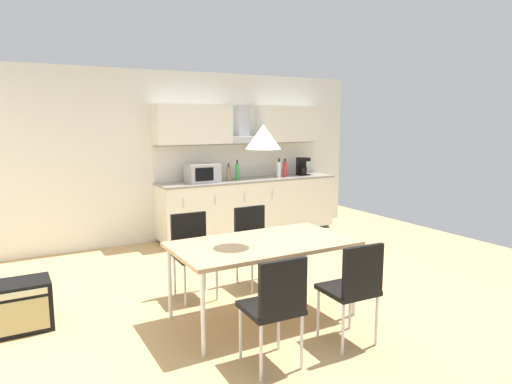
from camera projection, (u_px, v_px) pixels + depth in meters
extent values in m
cube|color=tan|center=(270.00, 298.00, 4.78)|extent=(7.97, 8.34, 0.02)
cube|color=silver|center=(175.00, 156.00, 7.01)|extent=(6.38, 0.10, 2.57)
cube|color=#333333|center=(249.00, 232.00, 7.44)|extent=(2.84, 0.55, 0.05)
cube|color=silver|center=(249.00, 206.00, 7.37)|extent=(2.95, 0.60, 0.82)
cube|color=gray|center=(249.00, 180.00, 7.30)|extent=(2.97, 0.62, 0.03)
cube|color=silver|center=(184.00, 203.00, 6.47)|extent=(0.01, 0.01, 0.14)
cube|color=silver|center=(215.00, 200.00, 6.71)|extent=(0.01, 0.01, 0.14)
cube|color=silver|center=(245.00, 198.00, 6.95)|extent=(0.01, 0.01, 0.14)
cube|color=silver|center=(272.00, 195.00, 7.19)|extent=(0.01, 0.01, 0.14)
cube|color=silver|center=(241.00, 161.00, 7.51)|extent=(2.95, 0.02, 0.54)
cube|color=silver|center=(193.00, 125.00, 6.85)|extent=(1.18, 0.34, 0.58)
cube|color=silver|center=(291.00, 124.00, 7.71)|extent=(1.18, 0.34, 0.58)
cube|color=#B7BABF|center=(246.00, 139.00, 7.30)|extent=(0.60, 0.40, 0.10)
cube|color=#B7BABF|center=(242.00, 123.00, 7.35)|extent=(0.20, 0.16, 0.53)
cube|color=#ADADB2|center=(202.00, 173.00, 6.89)|extent=(0.48, 0.34, 0.28)
cube|color=black|center=(205.00, 174.00, 6.72)|extent=(0.29, 0.01, 0.20)
cube|color=black|center=(303.00, 174.00, 7.81)|extent=(0.18, 0.18, 0.02)
cylinder|color=black|center=(303.00, 170.00, 7.79)|extent=(0.12, 0.12, 0.12)
cube|color=black|center=(301.00, 166.00, 7.84)|extent=(0.16, 0.08, 0.30)
cube|color=black|center=(304.00, 159.00, 7.76)|extent=(0.18, 0.16, 0.06)
cylinder|color=green|center=(237.00, 172.00, 7.17)|extent=(0.06, 0.06, 0.26)
cylinder|color=black|center=(237.00, 162.00, 7.14)|extent=(0.02, 0.02, 0.06)
cylinder|color=red|center=(285.00, 169.00, 7.58)|extent=(0.07, 0.07, 0.25)
cylinder|color=black|center=(285.00, 160.00, 7.56)|extent=(0.03, 0.03, 0.05)
cylinder|color=brown|center=(229.00, 174.00, 7.04)|extent=(0.06, 0.06, 0.22)
cylinder|color=black|center=(228.00, 165.00, 7.02)|extent=(0.02, 0.02, 0.05)
cylinder|color=white|center=(279.00, 170.00, 7.50)|extent=(0.07, 0.07, 0.25)
cylinder|color=black|center=(279.00, 160.00, 7.47)|extent=(0.03, 0.03, 0.06)
cube|color=tan|center=(263.00, 244.00, 4.19)|extent=(1.66, 0.91, 0.04)
cylinder|color=silver|center=(203.00, 314.00, 3.54)|extent=(0.04, 0.04, 0.69)
cylinder|color=silver|center=(354.00, 280.00, 4.28)|extent=(0.04, 0.04, 0.69)
cylinder|color=silver|center=(170.00, 283.00, 4.22)|extent=(0.04, 0.04, 0.69)
cylinder|color=silver|center=(306.00, 258.00, 4.96)|extent=(0.04, 0.04, 0.69)
cube|color=black|center=(258.00, 246.00, 5.06)|extent=(0.41, 0.41, 0.04)
cube|color=black|center=(250.00, 224.00, 5.18)|extent=(0.38, 0.05, 0.40)
cylinder|color=silver|center=(279.00, 268.00, 5.04)|extent=(0.02, 0.02, 0.43)
cylinder|color=silver|center=(252.00, 273.00, 4.87)|extent=(0.02, 0.02, 0.43)
cylinder|color=silver|center=(263.00, 260.00, 5.33)|extent=(0.02, 0.02, 0.43)
cylinder|color=silver|center=(237.00, 265.00, 5.16)|extent=(0.02, 0.02, 0.43)
cube|color=black|center=(271.00, 308.00, 3.41)|extent=(0.41, 0.41, 0.04)
cube|color=black|center=(283.00, 287.00, 3.21)|extent=(0.38, 0.05, 0.40)
cylinder|color=silver|center=(240.00, 333.00, 3.51)|extent=(0.02, 0.02, 0.43)
cylinder|color=silver|center=(279.00, 324.00, 3.67)|extent=(0.02, 0.02, 0.43)
cylinder|color=silver|center=(261.00, 352.00, 3.22)|extent=(0.02, 0.02, 0.43)
cylinder|color=silver|center=(302.00, 342.00, 3.37)|extent=(0.02, 0.02, 0.43)
cube|color=black|center=(348.00, 290.00, 3.77)|extent=(0.42, 0.42, 0.04)
cube|color=black|center=(363.00, 270.00, 3.57)|extent=(0.38, 0.06, 0.40)
cylinder|color=silver|center=(318.00, 313.00, 3.88)|extent=(0.02, 0.02, 0.43)
cylinder|color=silver|center=(350.00, 306.00, 4.03)|extent=(0.02, 0.02, 0.43)
cylinder|color=silver|center=(343.00, 329.00, 3.58)|extent=(0.02, 0.02, 0.43)
cylinder|color=silver|center=(376.00, 320.00, 3.73)|extent=(0.02, 0.02, 0.43)
cube|color=black|center=(195.00, 256.00, 4.70)|extent=(0.41, 0.41, 0.04)
cube|color=black|center=(189.00, 231.00, 4.83)|extent=(0.38, 0.05, 0.40)
cylinder|color=silver|center=(217.00, 280.00, 4.67)|extent=(0.02, 0.02, 0.43)
cylinder|color=silver|center=(185.00, 286.00, 4.51)|extent=(0.02, 0.02, 0.43)
cylinder|color=silver|center=(205.00, 271.00, 4.97)|extent=(0.02, 0.02, 0.43)
cylinder|color=silver|center=(175.00, 275.00, 4.81)|extent=(0.02, 0.02, 0.43)
cube|color=black|center=(20.00, 306.00, 4.01)|extent=(0.52, 0.36, 0.44)
cube|color=tan|center=(21.00, 317.00, 3.85)|extent=(0.44, 0.01, 0.29)
cube|color=beige|center=(19.00, 295.00, 3.82)|extent=(0.44, 0.01, 0.05)
cone|color=silver|center=(263.00, 137.00, 4.04)|extent=(0.32, 0.32, 0.22)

